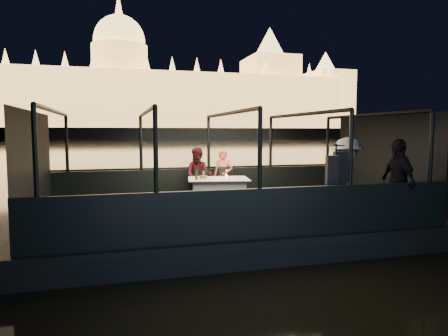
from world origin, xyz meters
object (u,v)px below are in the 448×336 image
object	(u,v)px
chair_port_right	(228,188)
wine_bottle	(196,174)
passenger_stripe	(346,182)
coat_stand	(335,183)
dining_table_central	(218,194)
person_man_maroon	(199,176)
chair_port_left	(201,188)
passenger_dark	(397,183)
person_woman_coral	(223,175)

from	to	relation	value
chair_port_right	wine_bottle	size ratio (longest dim) A/B	3.45
passenger_stripe	coat_stand	bearing A→B (deg)	150.41
dining_table_central	person_man_maroon	bearing A→B (deg)	111.82
dining_table_central	passenger_stripe	bearing A→B (deg)	-42.41
chair_port_left	passenger_dark	world-z (taller)	passenger_dark
person_man_maroon	passenger_dark	xyz separation A→B (m)	(3.50, -3.23, 0.10)
chair_port_left	wine_bottle	bearing A→B (deg)	-93.94
chair_port_left	coat_stand	distance (m)	3.70
coat_stand	person_man_maroon	bearing A→B (deg)	122.81
person_woman_coral	wine_bottle	world-z (taller)	person_woman_coral
chair_port_right	passenger_stripe	size ratio (longest dim) A/B	0.54
person_man_maroon	passenger_dark	distance (m)	4.76
dining_table_central	passenger_stripe	distance (m)	3.06
chair_port_right	person_man_maroon	bearing A→B (deg)	133.07
passenger_stripe	passenger_dark	size ratio (longest dim) A/B	1.01
passenger_stripe	chair_port_left	bearing A→B (deg)	66.10
coat_stand	wine_bottle	bearing A→B (deg)	136.09
chair_port_right	coat_stand	xyz separation A→B (m)	(1.36, -2.93, 0.45)
coat_stand	person_woman_coral	distance (m)	3.51
person_man_maroon	coat_stand	bearing A→B (deg)	-35.91
dining_table_central	person_man_maroon	world-z (taller)	person_man_maroon
person_man_maroon	passenger_stripe	xyz separation A→B (m)	(2.55, -2.84, 0.10)
chair_port_left	coat_stand	world-z (taller)	coat_stand
chair_port_right	passenger_dark	size ratio (longest dim) A/B	0.55
passenger_stripe	passenger_dark	distance (m)	1.02
dining_table_central	wine_bottle	bearing A→B (deg)	-163.65
person_man_maroon	wine_bottle	xyz separation A→B (m)	(-0.25, -0.98, 0.17)
chair_port_right	passenger_stripe	bearing A→B (deg)	-79.13
passenger_dark	dining_table_central	bearing A→B (deg)	-122.17
chair_port_left	chair_port_right	bearing A→B (deg)	4.08
person_woman_coral	person_man_maroon	xyz separation A→B (m)	(-0.65, 0.01, 0.00)
chair_port_right	person_man_maroon	size ratio (longest dim) A/B	0.66
coat_stand	person_woman_coral	size ratio (longest dim) A/B	1.17
chair_port_left	person_man_maroon	bearing A→B (deg)	119.69
chair_port_left	person_man_maroon	xyz separation A→B (m)	(-0.04, 0.15, 0.30)
chair_port_left	passenger_dark	distance (m)	4.64
dining_table_central	chair_port_right	distance (m)	0.65
wine_bottle	passenger_stripe	bearing A→B (deg)	-33.66
dining_table_central	chair_port_right	xyz separation A→B (m)	(0.39, 0.52, 0.06)
dining_table_central	person_man_maroon	xyz separation A→B (m)	(-0.32, 0.81, 0.36)
coat_stand	passenger_dark	world-z (taller)	coat_stand
dining_table_central	person_man_maroon	size ratio (longest dim) A/B	0.98
chair_port_right	chair_port_left	bearing A→B (deg)	143.63
dining_table_central	chair_port_right	bearing A→B (deg)	53.16
passenger_stripe	wine_bottle	distance (m)	3.37
chair_port_right	passenger_dark	xyz separation A→B (m)	(2.78, -2.94, 0.40)
chair_port_right	person_woman_coral	size ratio (longest dim) A/B	0.68
chair_port_right	person_man_maroon	distance (m)	0.82
chair_port_right	person_man_maroon	xyz separation A→B (m)	(-0.71, 0.29, 0.30)
dining_table_central	passenger_stripe	world-z (taller)	passenger_stripe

